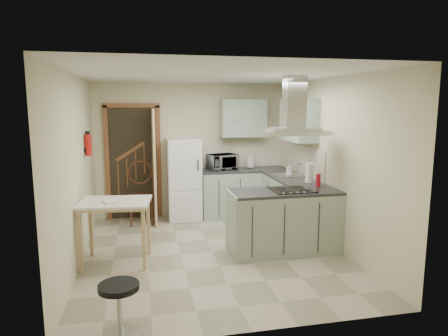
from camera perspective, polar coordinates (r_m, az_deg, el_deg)
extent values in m
plane|color=tan|center=(5.89, -1.70, -11.90)|extent=(4.20, 4.20, 0.00)
plane|color=silver|center=(5.51, -1.82, 13.16)|extent=(4.20, 4.20, 0.00)
plane|color=beige|center=(7.62, -4.57, 2.59)|extent=(3.60, 0.00, 3.60)
plane|color=beige|center=(5.54, -20.41, -0.39)|extent=(0.00, 4.20, 4.20)
plane|color=beige|center=(6.14, 15.01, 0.74)|extent=(0.00, 4.20, 4.20)
cube|color=brown|center=(7.56, -12.82, 0.80)|extent=(1.10, 0.12, 2.10)
cube|color=white|center=(7.38, -5.76, -1.57)|extent=(0.60, 0.60, 1.50)
cube|color=#9EB2A0|center=(7.58, 0.76, -3.56)|extent=(1.08, 0.60, 0.90)
cube|color=#9EB2A0|center=(7.18, 8.53, -4.37)|extent=(0.60, 1.95, 0.90)
cube|color=beige|center=(7.80, 2.46, 2.02)|extent=(1.68, 0.02, 0.50)
cube|color=#9EB2A0|center=(7.59, 2.73, 7.12)|extent=(0.85, 0.35, 0.70)
cube|color=#9EB2A0|center=(6.78, 10.63, 6.75)|extent=(0.35, 0.90, 0.70)
cube|color=#9EB2A0|center=(5.84, 8.64, -7.51)|extent=(1.55, 0.65, 0.90)
cube|color=black|center=(5.76, 9.68, -3.08)|extent=(0.58, 0.50, 0.01)
cube|color=silver|center=(5.65, 9.89, 5.02)|extent=(0.90, 0.55, 0.10)
cube|color=silver|center=(6.93, 9.13, -1.03)|extent=(0.45, 0.40, 0.01)
cylinder|color=#B2140F|center=(6.39, -18.85, 3.13)|extent=(0.10, 0.10, 0.32)
cube|color=#DAAC86|center=(5.56, -15.16, -8.85)|extent=(0.99, 0.79, 0.85)
cube|color=#4C2119|center=(7.24, -11.78, -3.91)|extent=(0.46, 0.46, 1.01)
cylinder|color=black|center=(3.99, -14.69, -18.94)|extent=(0.42, 0.42, 0.50)
imported|color=black|center=(7.48, -0.26, 0.89)|extent=(0.60, 0.49, 0.29)
cylinder|color=silver|center=(7.66, 3.81, 0.84)|extent=(0.19, 0.19, 0.23)
cube|color=gold|center=(7.61, 1.78, 0.93)|extent=(0.13, 0.19, 0.26)
imported|color=#A9A7B3|center=(7.17, 9.32, -0.07)|extent=(0.09, 0.09, 0.17)
cylinder|color=white|center=(6.36, 12.11, -0.64)|extent=(0.15, 0.15, 0.31)
imported|color=white|center=(6.74, 9.26, -0.99)|extent=(0.12, 0.12, 0.09)
cylinder|color=red|center=(6.09, 13.31, -1.70)|extent=(0.08, 0.08, 0.19)
imported|color=#97323F|center=(5.37, -16.83, -4.27)|extent=(0.24, 0.27, 0.10)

